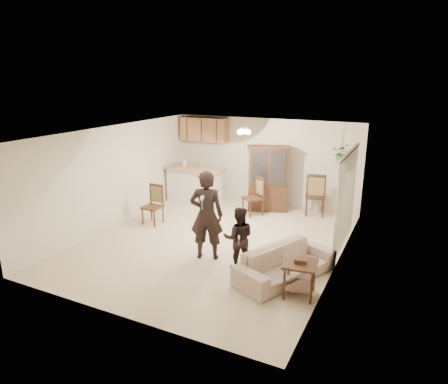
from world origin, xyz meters
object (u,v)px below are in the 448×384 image
at_px(adult, 207,217).
at_px(chair_bar, 153,213).
at_px(sofa, 286,260).
at_px(side_table, 299,278).
at_px(chair_hutch_right, 315,203).
at_px(child, 239,236).
at_px(chair_hutch_left, 253,204).
at_px(china_hutch, 268,179).

bearing_deg(adult, chair_bar, -45.79).
relative_size(sofa, chair_bar, 1.87).
relative_size(side_table, chair_hutch_right, 0.58).
relative_size(sofa, child, 1.39).
height_order(adult, chair_hutch_left, adult).
distance_m(child, chair_hutch_left, 3.20).
height_order(china_hutch, chair_hutch_right, china_hutch).
bearing_deg(child, chair_bar, -47.91).
relative_size(child, chair_bar, 1.34).
bearing_deg(side_table, chair_hutch_right, 100.52).
bearing_deg(chair_hutch_right, sofa, 82.04).
bearing_deg(side_table, chair_hutch_left, 123.21).
height_order(sofa, child, child).
bearing_deg(chair_hutch_left, child, -36.68).
bearing_deg(china_hutch, chair_bar, -153.44).
height_order(child, china_hutch, china_hutch).
relative_size(china_hutch, side_table, 2.66).
xyz_separation_m(china_hutch, chair_hutch_left, (-0.22, -0.55, -0.60)).
height_order(chair_bar, chair_hutch_right, chair_hutch_right).
relative_size(adult, chair_hutch_right, 1.53).
bearing_deg(china_hutch, child, -97.83).
distance_m(sofa, chair_hutch_left, 3.56).
xyz_separation_m(chair_hutch_left, chair_hutch_right, (1.50, 0.77, 0.03)).
height_order(adult, child, adult).
bearing_deg(sofa, chair_hutch_left, 56.77).
bearing_deg(chair_hutch_right, chair_bar, 21.78).
bearing_deg(chair_bar, chair_hutch_right, 36.90).
height_order(sofa, adult, adult).
bearing_deg(child, sofa, 156.00).
distance_m(side_table, chair_hutch_left, 4.20).
height_order(sofa, chair_hutch_left, chair_hutch_left).
relative_size(sofa, china_hutch, 1.03).
bearing_deg(chair_hutch_right, child, 67.74).
distance_m(adult, child, 0.82).
height_order(side_table, chair_hutch_left, chair_hutch_left).
height_order(sofa, china_hutch, china_hutch).
xyz_separation_m(china_hutch, chair_hutch_right, (1.28, 0.22, -0.57)).
distance_m(child, chair_hutch_right, 3.86).
bearing_deg(side_table, child, 160.61).
distance_m(adult, chair_hutch_right, 3.95).
bearing_deg(child, adult, -34.35).
relative_size(adult, chair_hutch_left, 1.70).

